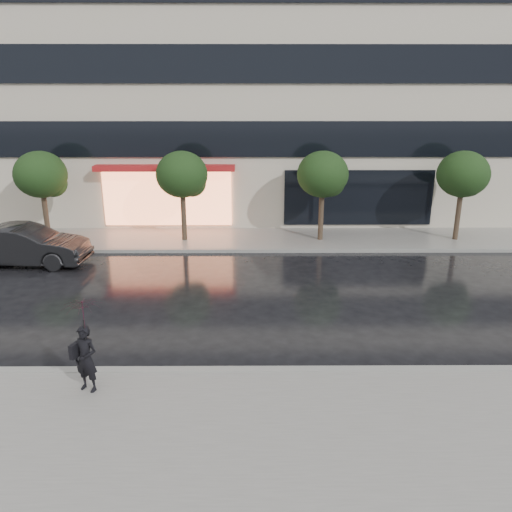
{
  "coord_description": "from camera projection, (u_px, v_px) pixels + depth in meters",
  "views": [
    {
      "loc": [
        0.04,
        -11.25,
        6.22
      ],
      "look_at": [
        0.12,
        3.64,
        1.4
      ],
      "focal_mm": 35.0,
      "sensor_mm": 36.0,
      "label": 1
    }
  ],
  "objects": [
    {
      "name": "pedestrian_with_umbrella",
      "position": [
        84.0,
        333.0,
        10.41
      ],
      "size": [
        1.07,
        1.08,
        2.11
      ],
      "rotation": [
        0.0,
        0.0,
        -0.37
      ],
      "color": "black",
      "rests_on": "sidewalk_near"
    },
    {
      "name": "curb_far",
      "position": [
        252.0,
        250.0,
        20.68
      ],
      "size": [
        60.0,
        0.25,
        0.14
      ],
      "primitive_type": "cube",
      "color": "gray",
      "rests_on": "ground"
    },
    {
      "name": "tree_mid_west",
      "position": [
        183.0,
        176.0,
        21.24
      ],
      "size": [
        2.2,
        2.2,
        3.99
      ],
      "color": "#33261C",
      "rests_on": "ground"
    },
    {
      "name": "sidewalk_far",
      "position": [
        252.0,
        239.0,
        22.35
      ],
      "size": [
        60.0,
        3.5,
        0.12
      ],
      "primitive_type": "cube",
      "color": "slate",
      "rests_on": "ground"
    },
    {
      "name": "curb_near",
      "position": [
        252.0,
        371.0,
        11.64
      ],
      "size": [
        60.0,
        0.25,
        0.14
      ],
      "primitive_type": "cube",
      "color": "gray",
      "rests_on": "ground"
    },
    {
      "name": "office_building",
      "position": [
        252.0,
        41.0,
        26.94
      ],
      "size": [
        30.0,
        12.76,
        18.0
      ],
      "color": "#BFB3A2",
      "rests_on": "ground"
    },
    {
      "name": "parked_car",
      "position": [
        26.0,
        245.0,
        18.94
      ],
      "size": [
        4.75,
        1.87,
        1.54
      ],
      "primitive_type": "imported",
      "rotation": [
        0.0,
        0.0,
        1.52
      ],
      "color": "black",
      "rests_on": "ground"
    },
    {
      "name": "sidewalk_near",
      "position": [
        252.0,
        434.0,
        9.5
      ],
      "size": [
        60.0,
        4.5,
        0.12
      ],
      "primitive_type": "cube",
      "color": "slate",
      "rests_on": "ground"
    },
    {
      "name": "ground",
      "position": [
        252.0,
        353.0,
        12.61
      ],
      "size": [
        120.0,
        120.0,
        0.0
      ],
      "primitive_type": "plane",
      "color": "black",
      "rests_on": "ground"
    },
    {
      "name": "tree_mid_east",
      "position": [
        324.0,
        176.0,
        21.27
      ],
      "size": [
        2.2,
        2.2,
        3.99
      ],
      "color": "#33261C",
      "rests_on": "ground"
    },
    {
      "name": "tree_far_east",
      "position": [
        464.0,
        176.0,
        21.3
      ],
      "size": [
        2.2,
        2.2,
        3.99
      ],
      "color": "#33261C",
      "rests_on": "ground"
    },
    {
      "name": "tree_far_west",
      "position": [
        43.0,
        176.0,
        21.21
      ],
      "size": [
        2.2,
        2.2,
        3.99
      ],
      "color": "#33261C",
      "rests_on": "ground"
    }
  ]
}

